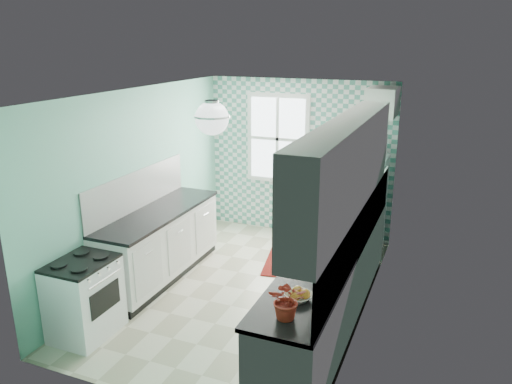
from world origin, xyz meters
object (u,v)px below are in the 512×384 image
at_px(sink, 349,224).
at_px(microwave, 366,145).
at_px(ceiling_light, 212,118).
at_px(fruit_bowl, 299,297).
at_px(potted_plant, 288,300).
at_px(fridge, 362,205).
at_px(stove, 84,297).

distance_m(sink, microwave, 1.54).
height_order(ceiling_light, fruit_bowl, ceiling_light).
bearing_deg(potted_plant, microwave, 91.39).
distance_m(sink, potted_plant, 2.33).
height_order(fridge, stove, fridge).
relative_size(fridge, fruit_bowl, 6.25).
distance_m(ceiling_light, microwave, 2.90).
xyz_separation_m(stove, fruit_bowl, (2.40, -0.04, 0.53)).
bearing_deg(fridge, microwave, 57.56).
distance_m(fridge, microwave, 0.89).
distance_m(fruit_bowl, microwave, 3.45).
distance_m(ceiling_light, sink, 2.21).
height_order(fridge, potted_plant, fridge).
height_order(stove, microwave, microwave).
xyz_separation_m(stove, potted_plant, (2.40, -0.36, 0.66)).
height_order(stove, potted_plant, potted_plant).
xyz_separation_m(fruit_bowl, microwave, (-0.09, 3.38, 0.66)).
height_order(fridge, fruit_bowl, fridge).
bearing_deg(fridge, ceiling_light, -110.33).
height_order(sink, fruit_bowl, sink).
distance_m(fridge, sink, 1.39).
relative_size(stove, microwave, 1.51).
bearing_deg(ceiling_light, stove, -147.87).
height_order(fridge, sink, fridge).
distance_m(stove, potted_plant, 2.51).
distance_m(ceiling_light, fridge, 3.23).
relative_size(fridge, sink, 2.57).
height_order(stove, fruit_bowl, fruit_bowl).
height_order(ceiling_light, fridge, ceiling_light).
xyz_separation_m(fridge, fruit_bowl, (0.09, -3.38, 0.23)).
bearing_deg(fridge, potted_plant, -85.73).
distance_m(potted_plant, microwave, 3.74).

